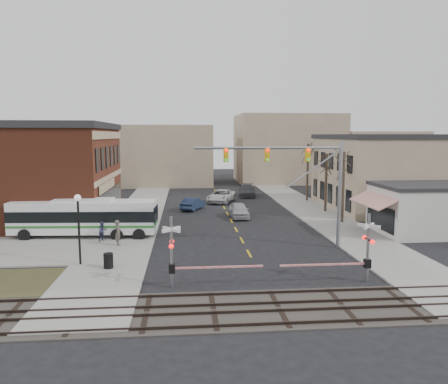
{
  "coord_description": "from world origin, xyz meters",
  "views": [
    {
      "loc": [
        -4.49,
        -28.07,
        8.43
      ],
      "look_at": [
        -1.14,
        9.38,
        3.5
      ],
      "focal_mm": 35.0,
      "sensor_mm": 36.0,
      "label": 1
    }
  ],
  "objects_px": {
    "traffic_signal_mast": "(301,171)",
    "rr_crossing_west": "(179,253)",
    "street_lamp": "(78,215)",
    "car_a": "(239,210)",
    "car_c": "(221,196)",
    "car_d": "(247,191)",
    "pedestrian_far": "(103,231)",
    "rr_crossing_east": "(361,249)",
    "car_b": "(193,204)",
    "transit_bus": "(84,217)",
    "pedestrian_near": "(118,233)",
    "trash_bin": "(108,261)"
  },
  "relations": [
    {
      "from": "rr_crossing_east",
      "to": "pedestrian_far",
      "type": "xyz_separation_m",
      "value": [
        -16.48,
        10.94,
        -1.08
      ]
    },
    {
      "from": "rr_crossing_west",
      "to": "car_d",
      "type": "xyz_separation_m",
      "value": [
        8.89,
        35.83,
        -1.19
      ]
    },
    {
      "from": "rr_crossing_east",
      "to": "car_b",
      "type": "xyz_separation_m",
      "value": [
        -9.12,
        25.49,
        -1.28
      ]
    },
    {
      "from": "car_c",
      "to": "car_d",
      "type": "distance_m",
      "value": 6.58
    },
    {
      "from": "car_b",
      "to": "car_c",
      "type": "relative_size",
      "value": 0.75
    },
    {
      "from": "car_a",
      "to": "street_lamp",
      "type": "bearing_deg",
      "value": -128.35
    },
    {
      "from": "transit_bus",
      "to": "trash_bin",
      "type": "height_order",
      "value": "transit_bus"
    },
    {
      "from": "traffic_signal_mast",
      "to": "car_d",
      "type": "distance_m",
      "value": 28.6
    },
    {
      "from": "street_lamp",
      "to": "car_a",
      "type": "xyz_separation_m",
      "value": [
        12.28,
        15.65,
        -2.6
      ]
    },
    {
      "from": "rr_crossing_east",
      "to": "car_d",
      "type": "relative_size",
      "value": 1.04
    },
    {
      "from": "car_b",
      "to": "pedestrian_far",
      "type": "xyz_separation_m",
      "value": [
        -7.36,
        -14.55,
        0.2
      ]
    },
    {
      "from": "car_d",
      "to": "pedestrian_near",
      "type": "height_order",
      "value": "pedestrian_near"
    },
    {
      "from": "transit_bus",
      "to": "street_lamp",
      "type": "distance_m",
      "value": 8.47
    },
    {
      "from": "traffic_signal_mast",
      "to": "rr_crossing_east",
      "type": "height_order",
      "value": "traffic_signal_mast"
    },
    {
      "from": "rr_crossing_east",
      "to": "pedestrian_far",
      "type": "height_order",
      "value": "rr_crossing_east"
    },
    {
      "from": "transit_bus",
      "to": "pedestrian_near",
      "type": "xyz_separation_m",
      "value": [
        3.26,
        -3.46,
        -0.63
      ]
    },
    {
      "from": "traffic_signal_mast",
      "to": "rr_crossing_west",
      "type": "xyz_separation_m",
      "value": [
        -8.84,
        -7.67,
        -3.82
      ]
    },
    {
      "from": "traffic_signal_mast",
      "to": "rr_crossing_west",
      "type": "bearing_deg",
      "value": -139.05
    },
    {
      "from": "car_d",
      "to": "pedestrian_far",
      "type": "relative_size",
      "value": 3.48
    },
    {
      "from": "traffic_signal_mast",
      "to": "car_c",
      "type": "bearing_deg",
      "value": 99.86
    },
    {
      "from": "street_lamp",
      "to": "car_a",
      "type": "distance_m",
      "value": 20.06
    },
    {
      "from": "pedestrian_near",
      "to": "trash_bin",
      "type": "bearing_deg",
      "value": 179.14
    },
    {
      "from": "car_b",
      "to": "pedestrian_near",
      "type": "relative_size",
      "value": 2.15
    },
    {
      "from": "street_lamp",
      "to": "pedestrian_near",
      "type": "distance_m",
      "value": 5.5
    },
    {
      "from": "street_lamp",
      "to": "pedestrian_near",
      "type": "relative_size",
      "value": 2.34
    },
    {
      "from": "rr_crossing_west",
      "to": "car_d",
      "type": "height_order",
      "value": "rr_crossing_west"
    },
    {
      "from": "street_lamp",
      "to": "car_a",
      "type": "relative_size",
      "value": 1.02
    },
    {
      "from": "car_a",
      "to": "car_c",
      "type": "distance_m",
      "value": 10.44
    },
    {
      "from": "car_a",
      "to": "pedestrian_near",
      "type": "height_order",
      "value": "pedestrian_near"
    },
    {
      "from": "rr_crossing_east",
      "to": "car_d",
      "type": "distance_m",
      "value": 35.94
    },
    {
      "from": "rr_crossing_west",
      "to": "pedestrian_near",
      "type": "relative_size",
      "value": 2.87
    },
    {
      "from": "car_d",
      "to": "pedestrian_far",
      "type": "distance_m",
      "value": 29.14
    },
    {
      "from": "traffic_signal_mast",
      "to": "pedestrian_far",
      "type": "distance_m",
      "value": 16.11
    },
    {
      "from": "car_a",
      "to": "car_d",
      "type": "bearing_deg",
      "value": 78.65
    },
    {
      "from": "traffic_signal_mast",
      "to": "car_c",
      "type": "distance_m",
      "value": 23.83
    },
    {
      "from": "rr_crossing_east",
      "to": "pedestrian_near",
      "type": "bearing_deg",
      "value": 148.14
    },
    {
      "from": "car_d",
      "to": "pedestrian_near",
      "type": "bearing_deg",
      "value": -109.35
    },
    {
      "from": "transit_bus",
      "to": "pedestrian_near",
      "type": "distance_m",
      "value": 4.8
    },
    {
      "from": "car_b",
      "to": "car_d",
      "type": "relative_size",
      "value": 0.78
    },
    {
      "from": "car_a",
      "to": "car_c",
      "type": "relative_size",
      "value": 0.79
    },
    {
      "from": "transit_bus",
      "to": "pedestrian_far",
      "type": "relative_size",
      "value": 7.74
    },
    {
      "from": "rr_crossing_west",
      "to": "car_a",
      "type": "bearing_deg",
      "value": 73.95
    },
    {
      "from": "traffic_signal_mast",
      "to": "pedestrian_near",
      "type": "bearing_deg",
      "value": 173.2
    },
    {
      "from": "street_lamp",
      "to": "car_c",
      "type": "distance_m",
      "value": 28.51
    },
    {
      "from": "pedestrian_near",
      "to": "car_a",
      "type": "bearing_deg",
      "value": -47.12
    },
    {
      "from": "car_a",
      "to": "rr_crossing_east",
      "type": "bearing_deg",
      "value": -77.73
    },
    {
      "from": "rr_crossing_east",
      "to": "car_c",
      "type": "distance_m",
      "value": 31.19
    },
    {
      "from": "rr_crossing_east",
      "to": "car_c",
      "type": "bearing_deg",
      "value": 100.09
    },
    {
      "from": "car_b",
      "to": "car_d",
      "type": "bearing_deg",
      "value": -103.81
    },
    {
      "from": "transit_bus",
      "to": "rr_crossing_west",
      "type": "bearing_deg",
      "value": -57.92
    }
  ]
}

